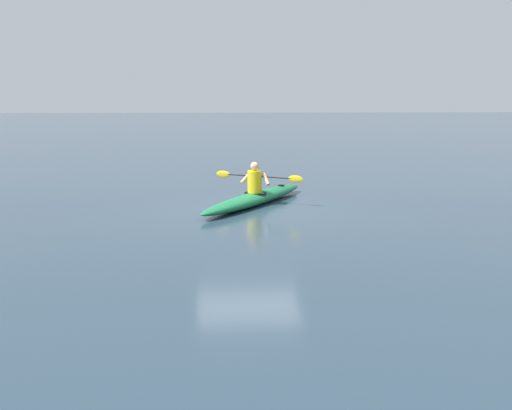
# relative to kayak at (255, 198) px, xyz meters

# --- Properties ---
(ground_plane) EXTENTS (160.00, 160.00, 0.00)m
(ground_plane) POSITION_rel_kayak_xyz_m (0.21, 0.65, -0.15)
(ground_plane) COLOR #283D4C
(kayak) EXTENTS (3.15, 4.58, 0.30)m
(kayak) POSITION_rel_kayak_xyz_m (0.00, 0.00, 0.00)
(kayak) COLOR #19723F
(kayak) RESTS_ON ground
(kayaker) EXTENTS (2.10, 1.31, 0.77)m
(kayaker) POSITION_rel_kayak_xyz_m (0.01, 0.01, 0.48)
(kayaker) COLOR yellow
(kayaker) RESTS_ON kayak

